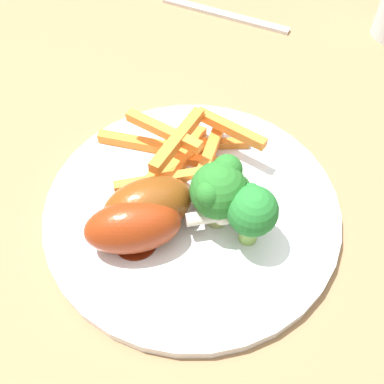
# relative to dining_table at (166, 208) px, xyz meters

# --- Properties ---
(ground_plane) EXTENTS (6.00, 6.00, 0.00)m
(ground_plane) POSITION_rel_dining_table_xyz_m (0.00, 0.00, -0.62)
(ground_plane) COLOR #333338
(dining_table) EXTENTS (0.98, 0.77, 0.74)m
(dining_table) POSITION_rel_dining_table_xyz_m (0.00, 0.00, 0.00)
(dining_table) COLOR #8E6B47
(dining_table) RESTS_ON ground_plane
(dinner_plate) EXTENTS (0.28, 0.28, 0.01)m
(dinner_plate) POSITION_rel_dining_table_xyz_m (0.08, 0.06, 0.12)
(dinner_plate) COLOR silver
(dinner_plate) RESTS_ON dining_table
(broccoli_floret_front) EXTENTS (0.05, 0.05, 0.07)m
(broccoli_floret_front) POSITION_rel_dining_table_xyz_m (0.08, 0.09, 0.17)
(broccoli_floret_front) COLOR #92A256
(broccoli_floret_front) RESTS_ON dinner_plate
(broccoli_floret_middle) EXTENTS (0.04, 0.04, 0.06)m
(broccoli_floret_middle) POSITION_rel_dining_table_xyz_m (0.10, 0.12, 0.17)
(broccoli_floret_middle) COLOR #89B954
(broccoli_floret_middle) RESTS_ON dinner_plate
(carrot_fries_pile) EXTENTS (0.12, 0.17, 0.04)m
(carrot_fries_pile) POSITION_rel_dining_table_xyz_m (0.03, 0.03, 0.15)
(carrot_fries_pile) COLOR orange
(carrot_fries_pile) RESTS_ON dinner_plate
(chicken_drumstick_near) EXTENTS (0.08, 0.13, 0.05)m
(chicken_drumstick_near) POSITION_rel_dining_table_xyz_m (0.13, 0.02, 0.15)
(chicken_drumstick_near) COLOR #631C0A
(chicken_drumstick_near) RESTS_ON dinner_plate
(chicken_drumstick_far) EXTENTS (0.12, 0.11, 0.04)m
(chicken_drumstick_far) POSITION_rel_dining_table_xyz_m (0.10, 0.03, 0.15)
(chicken_drumstick_far) COLOR #60200A
(chicken_drumstick_far) RESTS_ON dinner_plate
(chicken_drumstick_extra) EXTENTS (0.10, 0.12, 0.05)m
(chicken_drumstick_extra) POSITION_rel_dining_table_xyz_m (0.10, 0.03, 0.15)
(chicken_drumstick_extra) COLOR #50220A
(chicken_drumstick_extra) RESTS_ON dinner_plate
(fork) EXTENTS (0.04, 0.19, 0.00)m
(fork) POSITION_rel_dining_table_xyz_m (-0.26, 0.01, 0.12)
(fork) COLOR silver
(fork) RESTS_ON dining_table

